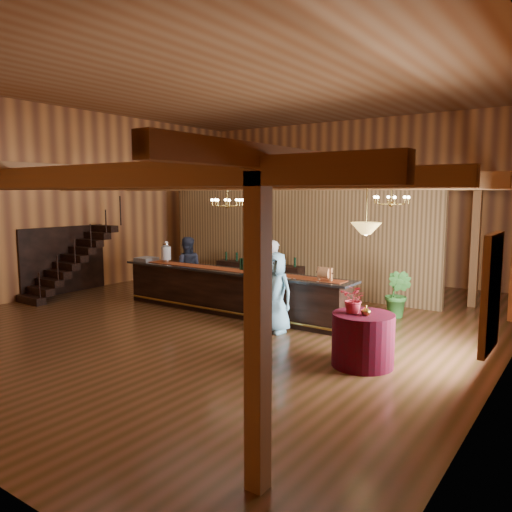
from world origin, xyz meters
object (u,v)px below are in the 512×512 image
Objects in this scene: tasting_bar at (230,291)px; pendant_lamp at (366,228)px; backbar_shelf at (259,277)px; round_table at (363,340)px; guest at (275,292)px; raffle_drum at (325,273)px; bartender at (273,276)px; beverage_dispenser at (166,252)px; floor_plant at (398,294)px; chandelier_right at (391,200)px; staff_second at (187,268)px; chandelier_left at (227,202)px.

tasting_bar is 7.34× the size of pendant_lamp.
round_table is (5.35, -4.58, 0.05)m from backbar_shelf.
round_table is at bearing -19.15° from guest.
tasting_bar is 19.43× the size of raffle_drum.
raffle_drum is 0.19× the size of bartender.
raffle_drum is at bearing -1.27° from beverage_dispenser.
round_table is 3.70m from floor_plant.
chandelier_right reaches higher than beverage_dispenser.
raffle_drum is 0.11× the size of backbar_shelf.
pendant_lamp is at bearing 134.77° from bartender.
guest reaches higher than beverage_dispenser.
pendant_lamp is at bearing 120.07° from staff_second.
beverage_dispenser is 6.76m from round_table.
tasting_bar is 6.16× the size of round_table.
bartender is at bearing 125.92° from guest.
floor_plant is at bearing 64.99° from raffle_drum.
round_table is 0.60× the size of staff_second.
chandelier_left is at bearing 22.49° from bartender.
pendant_lamp is 6.84m from staff_second.
guest is at bearing -122.78° from floor_plant.
raffle_drum is 0.42× the size of chandelier_left.
beverage_dispenser is at bearing 165.00° from round_table.
floor_plant is at bearing 153.67° from staff_second.
beverage_dispenser is at bearing 170.19° from guest.
raffle_drum is at bearing -129.05° from chandelier_right.
tasting_bar is 3.63× the size of bartender.
backbar_shelf is 2.48m from staff_second.
beverage_dispenser is 4.89m from raffle_drum.
raffle_drum is 1.16m from guest.
backbar_shelf is at bearing 108.27° from chandelier_left.
chandelier_right is at bearing -86.94° from floor_plant.
raffle_drum is at bearing 42.72° from guest.
round_table reaches higher than backbar_shelf.
guest is at bearing 159.23° from pendant_lamp.
bartender is (0.75, 0.83, 0.35)m from tasting_bar.
raffle_drum reaches higher than floor_plant.
bartender is at bearing 14.57° from beverage_dispenser.
beverage_dispenser is at bearing -113.06° from backbar_shelf.
beverage_dispenser reaches higher than floor_plant.
chandelier_right is at bearing 10.66° from beverage_dispenser.
round_table is at bearing 134.77° from bartender.
tasting_bar reaches higher than round_table.
pendant_lamp is 0.51× the size of guest.
chandelier_left is at bearing 156.01° from guest.
beverage_dispenser is 0.51× the size of floor_plant.
bartender is at bearing 32.04° from chandelier_left.
pendant_lamp reaches higher than round_table.
backbar_shelf is 3.67m from chandelier_left.
pendant_lamp reaches higher than guest.
beverage_dispenser is 0.20× the size of backbar_shelf.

